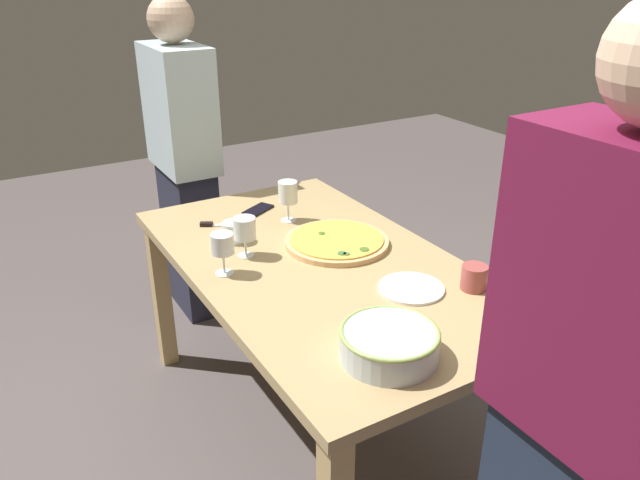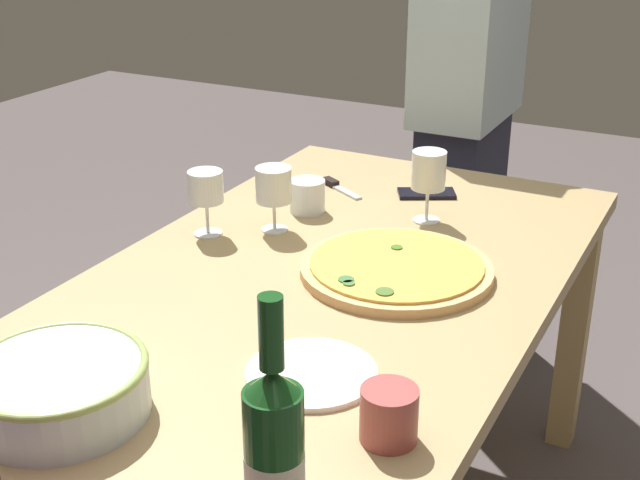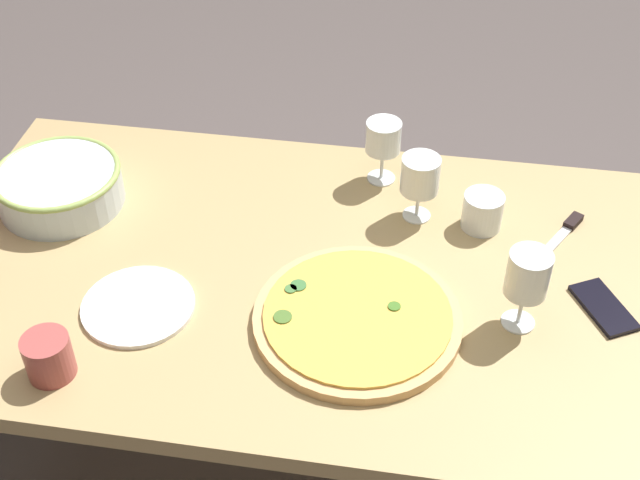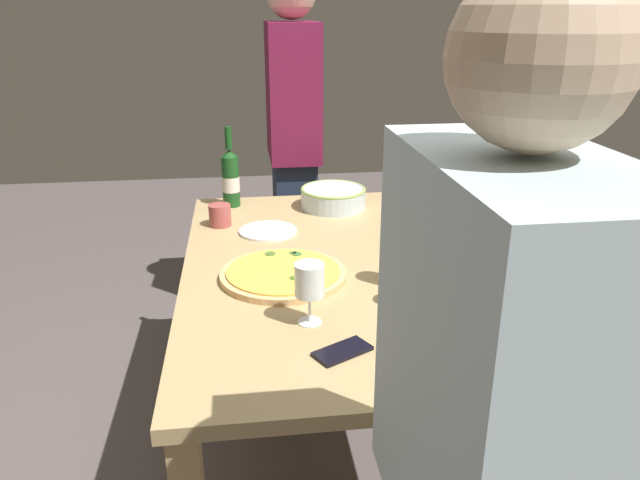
{
  "view_description": "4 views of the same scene",
  "coord_description": "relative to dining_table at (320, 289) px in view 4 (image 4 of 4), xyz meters",
  "views": [
    {
      "loc": [
        -1.73,
        1.02,
        1.76
      ],
      "look_at": [
        0.0,
        0.0,
        0.84
      ],
      "focal_mm": 34.81,
      "sensor_mm": 36.0,
      "label": 1
    },
    {
      "loc": [
        -1.41,
        -0.73,
        1.52
      ],
      "look_at": [
        0.0,
        0.0,
        0.84
      ],
      "focal_mm": 48.67,
      "sensor_mm": 36.0,
      "label": 2
    },
    {
      "loc": [
        0.2,
        -1.26,
        1.94
      ],
      "look_at": [
        0.0,
        0.0,
        0.84
      ],
      "focal_mm": 48.37,
      "sensor_mm": 36.0,
      "label": 3
    },
    {
      "loc": [
        1.84,
        -0.24,
        1.55
      ],
      "look_at": [
        0.0,
        0.0,
        0.84
      ],
      "focal_mm": 34.13,
      "sensor_mm": 36.0,
      "label": 4
    }
  ],
  "objects": [
    {
      "name": "pizza_knife",
      "position": [
        0.5,
        0.21,
        0.1
      ],
      "size": [
        0.1,
        0.15,
        0.02
      ],
      "color": "silver",
      "rests_on": "dining_table"
    },
    {
      "name": "wine_bottle",
      "position": [
        -0.68,
        -0.29,
        0.22
      ],
      "size": [
        0.07,
        0.07,
        0.34
      ],
      "color": "#16451A",
      "rests_on": "dining_table"
    },
    {
      "name": "cup_amber",
      "position": [
        -0.43,
        -0.34,
        0.14
      ],
      "size": [
        0.09,
        0.09,
        0.08
      ],
      "primitive_type": "cylinder",
      "color": "#A64946",
      "rests_on": "dining_table"
    },
    {
      "name": "ground_plane",
      "position": [
        0.0,
        0.0,
        -0.66
      ],
      "size": [
        8.0,
        8.0,
        0.0
      ],
      "primitive_type": "plane",
      "color": "#544B49"
    },
    {
      "name": "serving_bowl",
      "position": [
        -0.6,
        0.14,
        0.14
      ],
      "size": [
        0.28,
        0.28,
        0.09
      ],
      "color": "silver",
      "rests_on": "dining_table"
    },
    {
      "name": "wine_glass_far_left",
      "position": [
        0.39,
        -0.08,
        0.21
      ],
      "size": [
        0.08,
        0.08,
        0.17
      ],
      "color": "white",
      "rests_on": "dining_table"
    },
    {
      "name": "dining_table",
      "position": [
        0.0,
        0.0,
        0.0
      ],
      "size": [
        1.6,
        0.9,
        0.75
      ],
      "color": "tan",
      "rests_on": "ground"
    },
    {
      "name": "side_plate",
      "position": [
        -0.33,
        -0.16,
        0.1
      ],
      "size": [
        0.22,
        0.22,
        0.01
      ],
      "primitive_type": "cylinder",
      "color": "white",
      "rests_on": "dining_table"
    },
    {
      "name": "person_host",
      "position": [
        -1.14,
        0.02,
        0.22
      ],
      "size": [
        0.43,
        0.24,
        1.72
      ],
      "rotation": [
        0.0,
        0.0,
        -0.01
      ],
      "color": "#202A3E",
      "rests_on": "ground"
    },
    {
      "name": "cup_ceramic",
      "position": [
        0.32,
        0.2,
        0.13
      ],
      "size": [
        0.09,
        0.09,
        0.08
      ],
      "primitive_type": "cylinder",
      "color": "white",
      "rests_on": "dining_table"
    },
    {
      "name": "cell_phone",
      "position": [
        0.56,
        -0.02,
        0.1
      ],
      "size": [
        0.13,
        0.16,
        0.01
      ],
      "primitive_type": "cube",
      "rotation": [
        0.0,
        0.0,
        0.5
      ],
      "color": "black",
      "rests_on": "dining_table"
    },
    {
      "name": "wine_glass_near_pizza",
      "position": [
        0.18,
        0.21,
        0.2
      ],
      "size": [
        0.08,
        0.08,
        0.15
      ],
      "color": "white",
      "rests_on": "dining_table"
    },
    {
      "name": "pizza",
      "position": [
        0.09,
        -0.13,
        0.11
      ],
      "size": [
        0.4,
        0.4,
        0.03
      ],
      "color": "#E0AB6F",
      "rests_on": "dining_table"
    },
    {
      "name": "wine_glass_by_bottle",
      "position": [
        0.09,
        0.33,
        0.2
      ],
      "size": [
        0.08,
        0.08,
        0.15
      ],
      "color": "white",
      "rests_on": "dining_table"
    }
  ]
}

